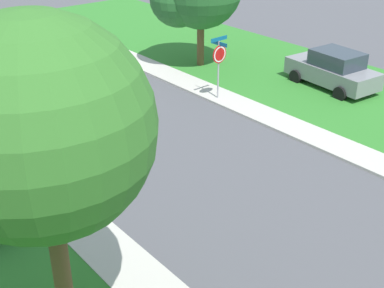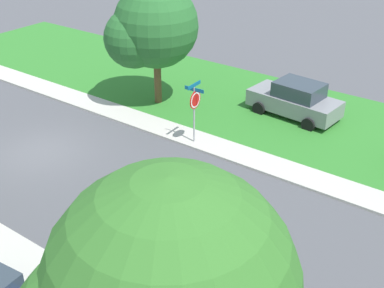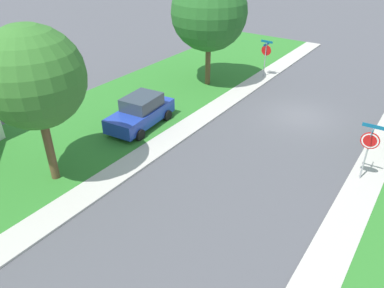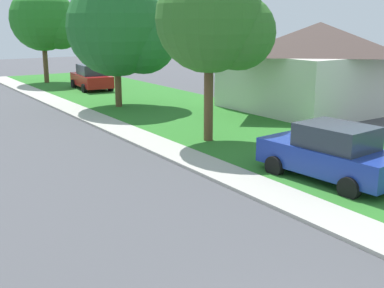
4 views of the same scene
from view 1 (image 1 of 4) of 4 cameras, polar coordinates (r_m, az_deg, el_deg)
name	(u,v)px [view 1 (image 1 of 4)]	position (r m, az deg, el deg)	size (l,w,h in m)	color
ground_plane	(74,93)	(24.09, -12.80, 5.45)	(120.00, 120.00, 0.00)	#4C4C51
sidewalk_east	(139,278)	(12.92, -5.85, -14.40)	(1.40, 56.00, 0.10)	#B7B2A8
sidewalk_west	(367,158)	(18.77, 18.53, -1.51)	(1.40, 56.00, 0.10)	#B7B2A8
stop_sign_far_corner	(219,58)	(22.13, 2.97, 9.37)	(0.92, 0.92, 2.77)	#9E9EA3
car_grey_behind_trees	(333,70)	(24.65, 15.17, 7.85)	(2.31, 4.44, 1.76)	gray
tree_corner_large	(25,136)	(9.42, -17.74, 0.84)	(4.37, 4.06, 6.79)	brown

